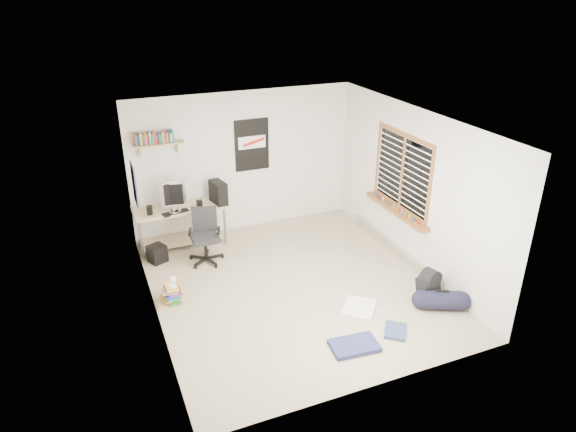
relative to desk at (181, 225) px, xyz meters
name	(u,v)px	position (x,y,z in m)	size (l,w,h in m)	color
floor	(294,287)	(1.25, -2.00, -0.37)	(4.00, 4.50, 0.01)	gray
ceiling	(294,122)	(1.25, -2.00, 2.14)	(4.00, 4.50, 0.01)	white
back_wall	(244,162)	(1.25, 0.25, 0.89)	(4.00, 0.01, 2.50)	silver
left_wall	(148,235)	(-0.75, -2.00, 0.89)	(0.01, 4.50, 2.50)	silver
right_wall	(414,190)	(3.26, -2.00, 0.89)	(0.01, 4.50, 2.50)	silver
desk	(181,225)	(0.00, 0.00, 0.00)	(1.52, 0.67, 0.69)	tan
monitor_left	(173,202)	(-0.12, -0.22, 0.53)	(0.36, 0.09, 0.40)	#959499
monitor_right	(175,201)	(-0.09, -0.20, 0.54)	(0.38, 0.10, 0.42)	#ABABB0
pc_tower	(218,193)	(0.66, -0.12, 0.53)	(0.18, 0.38, 0.40)	black
keyboard	(175,213)	(-0.11, -0.23, 0.34)	(0.45, 0.16, 0.02)	black
speaker_left	(150,211)	(-0.50, -0.16, 0.41)	(0.08, 0.08, 0.17)	black
speaker_right	(200,205)	(0.29, -0.26, 0.42)	(0.09, 0.09, 0.17)	black
office_chair	(205,234)	(0.24, -0.75, 0.12)	(0.58, 0.58, 0.89)	black
wall_shelf	(159,144)	(-0.20, 0.14, 1.42)	(0.80, 0.22, 0.24)	tan
poster_back_wall	(252,145)	(1.40, 0.23, 1.19)	(0.62, 0.03, 0.92)	black
poster_left_wall	(134,184)	(-0.73, -0.80, 1.14)	(0.02, 0.42, 0.60)	navy
window	(401,172)	(3.20, -1.70, 1.08)	(0.10, 1.50, 1.26)	brown
baseboard_heater	(394,249)	(3.21, -1.70, -0.28)	(0.08, 2.50, 0.18)	#B7B2A8
backpack	(428,290)	(2.85, -3.10, -0.16)	(0.31, 0.25, 0.42)	black
duffel_bag	(441,300)	(2.92, -3.31, -0.22)	(0.28, 0.28, 0.55)	black
tshirt	(359,308)	(1.87, -2.89, -0.34)	(0.49, 0.42, 0.04)	silver
jeans_a	(354,346)	(1.40, -3.58, -0.33)	(0.59, 0.38, 0.06)	navy
jeans_b	(395,331)	(2.04, -3.52, -0.34)	(0.36, 0.27, 0.04)	navy
book_stack	(171,292)	(-0.50, -1.68, -0.21)	(0.49, 0.40, 0.33)	brown
desk_lamp	(172,278)	(-0.48, -1.70, 0.02)	(0.11, 0.18, 0.18)	white
subwoofer	(157,254)	(-0.50, -0.46, -0.22)	(0.25, 0.25, 0.29)	black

